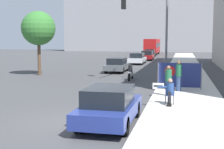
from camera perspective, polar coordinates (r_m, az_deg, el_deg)
ground_plane at (r=12.07m, az=-6.39°, el=-8.63°), size 160.00×160.00×0.00m
sidewalk_curb at (r=26.18m, az=13.28°, el=-0.45°), size 3.63×90.00×0.16m
building_backdrop_far at (r=87.49m, az=9.10°, el=11.53°), size 52.00×12.00×22.15m
seated_protester at (r=14.52m, az=10.44°, el=-2.93°), size 0.99×0.77×1.20m
jogger_on_sidewalk at (r=16.73m, az=10.26°, el=-1.10°), size 0.34×0.34×1.61m
pedestrian_behind at (r=18.40m, az=12.10°, el=-0.18°), size 0.34×0.34×1.77m
protest_banner at (r=19.25m, az=12.16°, el=-0.10°), size 2.62×0.06×1.57m
traffic_light_pole at (r=23.10m, az=7.12°, el=9.63°), size 3.45×3.22×6.36m
parked_car_curbside at (r=11.50m, az=-0.45°, el=-5.73°), size 1.82×4.13×1.41m
car_on_road_nearest at (r=30.08m, az=0.94°, el=1.76°), size 1.81×4.26×1.37m
car_on_road_midblock at (r=40.31m, az=4.67°, el=2.95°), size 1.83×4.78×1.42m
car_on_road_distant at (r=47.69m, az=6.48°, el=3.47°), size 1.80×4.21×1.45m
car_on_road_far_lane at (r=57.47m, az=6.95°, el=3.93°), size 1.83×4.14×1.38m
city_bus_on_road at (r=65.95m, az=7.38°, el=5.25°), size 2.48×10.66×3.25m
motorcycle_on_road at (r=24.26m, az=3.44°, el=0.25°), size 0.28×2.13×1.22m
street_tree_near_curb at (r=28.16m, az=-13.30°, el=8.19°), size 2.97×2.97×5.59m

